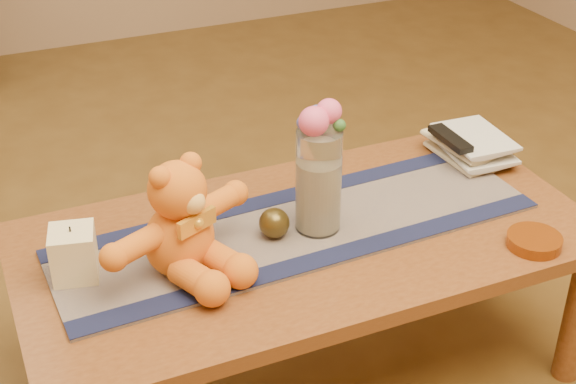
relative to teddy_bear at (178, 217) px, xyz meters
name	(u,v)px	position (x,y,z in m)	size (l,w,h in m)	color
floor	(305,371)	(0.32, 0.01, -0.59)	(5.50, 5.50, 0.00)	brown
coffee_table_top	(307,240)	(0.32, 0.01, -0.16)	(1.40, 0.70, 0.04)	brown
table_leg_bl	(36,310)	(-0.32, 0.30, -0.38)	(0.07, 0.07, 0.41)	brown
table_leg_br	(452,206)	(0.96, 0.30, -0.38)	(0.07, 0.07, 0.41)	brown
persian_runner	(298,228)	(0.31, 0.04, -0.13)	(1.20, 0.35, 0.01)	#16183F
runner_border_near	(326,258)	(0.31, -0.11, -0.13)	(1.20, 0.06, 0.00)	#131739
runner_border_far	(273,199)	(0.30, 0.18, -0.13)	(1.20, 0.06, 0.00)	#131739
teddy_bear	(178,217)	(0.00, 0.00, 0.00)	(0.38, 0.31, 0.26)	orange
pillar_candle	(74,254)	(-0.23, 0.06, -0.07)	(0.10, 0.10, 0.12)	#F7E8B6
candle_wick	(70,229)	(-0.23, 0.06, -0.01)	(0.00, 0.00, 0.01)	black
glass_vase	(319,181)	(0.35, 0.02, 0.00)	(0.11, 0.11, 0.26)	silver
potpourri_fill	(318,195)	(0.35, 0.02, -0.04)	(0.09, 0.09, 0.18)	beige
rose_left	(314,121)	(0.33, 0.01, 0.17)	(0.07, 0.07, 0.07)	#F2558B
rose_right	(329,111)	(0.38, 0.03, 0.18)	(0.06, 0.06, 0.06)	#F2558B
blue_flower_back	(317,114)	(0.36, 0.06, 0.16)	(0.04, 0.04, 0.04)	#5458B7
blue_flower_side	(304,123)	(0.32, 0.04, 0.15)	(0.04, 0.04, 0.04)	#5458B7
leaf_sprig	(339,125)	(0.39, 0.00, 0.15)	(0.03, 0.03, 0.03)	#33662D
bronze_ball	(274,223)	(0.24, 0.03, -0.09)	(0.07, 0.07, 0.07)	#453817
book_bottom	(446,161)	(0.83, 0.18, -0.13)	(0.17, 0.22, 0.02)	beige
book_lower	(449,155)	(0.83, 0.17, -0.11)	(0.16, 0.22, 0.02)	beige
book_upper	(444,149)	(0.82, 0.18, -0.09)	(0.17, 0.22, 0.02)	beige
book_top	(449,143)	(0.83, 0.18, -0.07)	(0.16, 0.22, 0.02)	beige
tv_remote	(450,139)	(0.83, 0.17, -0.05)	(0.04, 0.16, 0.02)	black
amber_dish	(534,241)	(0.80, -0.25, -0.12)	(0.13, 0.13, 0.03)	#BF5914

